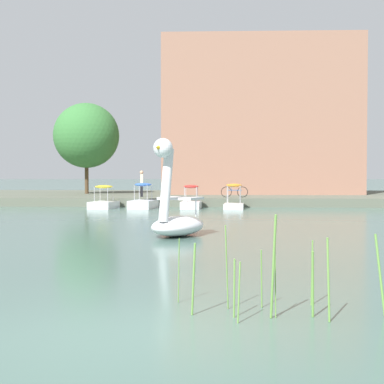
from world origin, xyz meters
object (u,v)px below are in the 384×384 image
(swan_boat, at_px, (176,215))
(bicycle_parked, at_px, (234,192))
(pedal_boat_orange, at_px, (234,202))
(pedal_boat_red, at_px, (191,202))
(pedal_boat_blue, at_px, (143,201))
(person_on_path, at_px, (142,182))
(pedal_boat_yellow, at_px, (104,202))
(tree_broadleaf_left, at_px, (86,136))

(swan_boat, bearing_deg, bicycle_parked, 82.82)
(pedal_boat_orange, bearing_deg, bicycle_parked, 88.31)
(pedal_boat_orange, distance_m, pedal_boat_red, 2.61)
(pedal_boat_orange, height_order, pedal_boat_blue, pedal_boat_blue)
(pedal_boat_red, xyz_separation_m, person_on_path, (-3.57, 3.70, 1.15))
(pedal_boat_blue, bearing_deg, bicycle_parked, 29.91)
(pedal_boat_blue, distance_m, person_on_path, 3.90)
(swan_boat, distance_m, pedal_boat_red, 15.24)
(swan_boat, height_order, pedal_boat_blue, swan_boat)
(pedal_boat_blue, height_order, person_on_path, person_on_path)
(pedal_boat_yellow, bearing_deg, person_on_path, 64.79)
(swan_boat, distance_m, tree_broadleaf_left, 27.08)
(pedal_boat_yellow, height_order, person_on_path, person_on_path)
(pedal_boat_red, distance_m, pedal_boat_blue, 2.94)
(person_on_path, bearing_deg, pedal_boat_yellow, -115.21)
(swan_boat, relative_size, pedal_boat_orange, 1.55)
(tree_broadleaf_left, bearing_deg, person_on_path, -49.10)
(pedal_boat_red, distance_m, bicycle_parked, 4.27)
(pedal_boat_orange, height_order, pedal_boat_yellow, pedal_boat_orange)
(pedal_boat_blue, bearing_deg, swan_boat, -77.78)
(pedal_boat_blue, relative_size, tree_broadleaf_left, 0.34)
(pedal_boat_blue, bearing_deg, pedal_boat_red, -0.35)
(pedal_boat_yellow, bearing_deg, tree_broadleaf_left, 109.60)
(pedal_boat_red, xyz_separation_m, pedal_boat_yellow, (-5.35, -0.07, 0.02))
(swan_boat, xyz_separation_m, pedal_boat_blue, (-3.30, 15.25, -0.29))
(pedal_boat_red, height_order, pedal_boat_blue, pedal_boat_blue)
(pedal_boat_red, bearing_deg, pedal_boat_yellow, -179.24)
(pedal_boat_orange, bearing_deg, tree_broadleaf_left, 138.76)
(swan_boat, xyz_separation_m, bicycle_parked, (2.33, 18.49, 0.21))
(pedal_boat_red, xyz_separation_m, tree_broadleaf_left, (-8.88, 9.82, 4.77))
(tree_broadleaf_left, bearing_deg, swan_boat, -69.75)
(pedal_boat_yellow, bearing_deg, bicycle_parked, 22.47)
(pedal_boat_red, relative_size, tree_broadleaf_left, 0.30)
(bicycle_parked, bearing_deg, pedal_boat_red, -129.63)
(pedal_boat_red, height_order, person_on_path, person_on_path)
(swan_boat, relative_size, pedal_boat_red, 1.51)
(pedal_boat_blue, height_order, pedal_boat_yellow, pedal_boat_blue)
(pedal_boat_blue, distance_m, bicycle_parked, 6.52)
(pedal_boat_blue, relative_size, bicycle_parked, 1.39)
(pedal_boat_yellow, bearing_deg, pedal_boat_blue, 2.11)
(tree_broadleaf_left, bearing_deg, pedal_boat_orange, -41.24)
(pedal_boat_orange, bearing_deg, person_on_path, 147.46)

